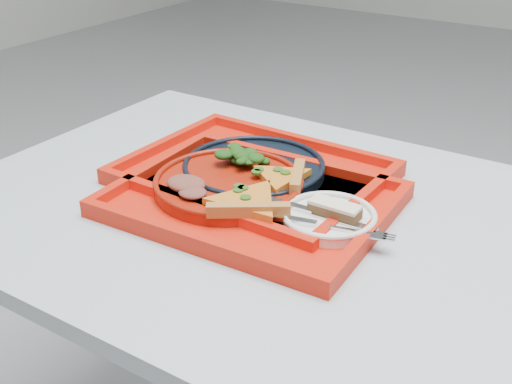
# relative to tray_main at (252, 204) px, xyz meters

# --- Properties ---
(table) EXTENTS (1.60, 0.80, 0.75)m
(table) POSITION_rel_tray_main_xyz_m (0.28, 0.01, -0.08)
(table) COLOR silver
(table) RESTS_ON ground
(tray_main) EXTENTS (0.46, 0.36, 0.01)m
(tray_main) POSITION_rel_tray_main_xyz_m (0.00, 0.00, 0.00)
(tray_main) COLOR red
(tray_main) RESTS_ON table
(tray_far) EXTENTS (0.46, 0.36, 0.01)m
(tray_far) POSITION_rel_tray_main_xyz_m (-0.05, 0.09, 0.00)
(tray_far) COLOR red
(tray_far) RESTS_ON table
(dinner_plate) EXTENTS (0.26, 0.26, 0.02)m
(dinner_plate) POSITION_rel_tray_main_xyz_m (-0.05, 0.01, 0.02)
(dinner_plate) COLOR maroon
(dinner_plate) RESTS_ON tray_main
(side_plate) EXTENTS (0.15, 0.15, 0.01)m
(side_plate) POSITION_rel_tray_main_xyz_m (0.14, 0.00, 0.01)
(side_plate) COLOR white
(side_plate) RESTS_ON tray_main
(navy_plate) EXTENTS (0.26, 0.26, 0.02)m
(navy_plate) POSITION_rel_tray_main_xyz_m (-0.05, 0.09, 0.01)
(navy_plate) COLOR black
(navy_plate) RESTS_ON tray_far
(pizza_slice_a) EXTENTS (0.19, 0.20, 0.02)m
(pizza_slice_a) POSITION_rel_tray_main_xyz_m (0.02, -0.04, 0.03)
(pizza_slice_a) COLOR gold
(pizza_slice_a) RESTS_ON dinner_plate
(pizza_slice_b) EXTENTS (0.15, 0.15, 0.02)m
(pizza_slice_b) POSITION_rel_tray_main_xyz_m (0.02, 0.06, 0.03)
(pizza_slice_b) COLOR gold
(pizza_slice_b) RESTS_ON dinner_plate
(salad_heap) EXTENTS (0.08, 0.07, 0.04)m
(salad_heap) POSITION_rel_tray_main_xyz_m (-0.07, 0.08, 0.04)
(salad_heap) COLOR black
(salad_heap) RESTS_ON dinner_plate
(meat_portion) EXTENTS (0.07, 0.06, 0.02)m
(meat_portion) POSITION_rel_tray_main_xyz_m (-0.10, -0.05, 0.03)
(meat_portion) COLOR brown
(meat_portion) RESTS_ON dinner_plate
(dessert_bar) EXTENTS (0.08, 0.03, 0.02)m
(dessert_bar) POSITION_rel_tray_main_xyz_m (0.15, 0.01, 0.03)
(dessert_bar) COLOR #492F18
(dessert_bar) RESTS_ON side_plate
(knife) EXTENTS (0.19, 0.02, 0.01)m
(knife) POSITION_rel_tray_main_xyz_m (0.14, -0.01, 0.02)
(knife) COLOR silver
(knife) RESTS_ON side_plate
(fork) EXTENTS (0.19, 0.06, 0.01)m
(fork) POSITION_rel_tray_main_xyz_m (0.16, -0.04, 0.02)
(fork) COLOR silver
(fork) RESTS_ON side_plate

